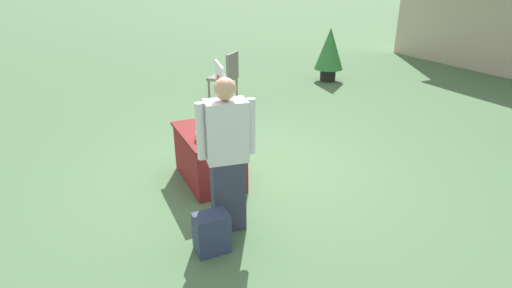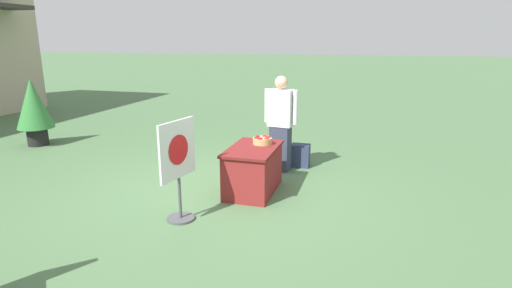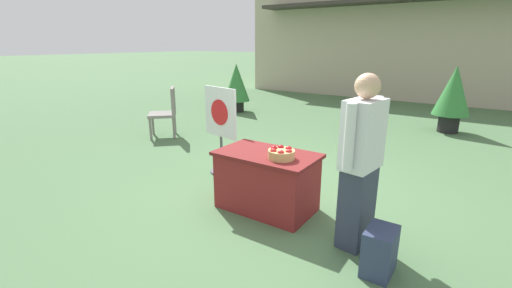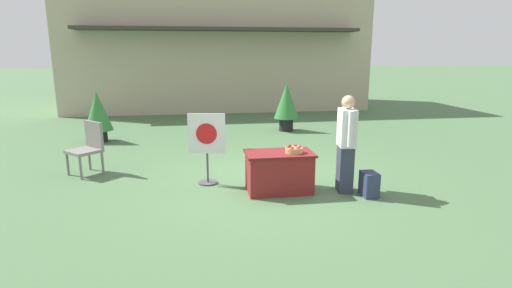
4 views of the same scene
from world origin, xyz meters
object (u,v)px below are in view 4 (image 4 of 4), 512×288
(patio_chair, at_px, (89,145))
(display_table, at_px, (279,172))
(person_visitor, at_px, (346,143))
(potted_plant_near_right, at_px, (98,113))
(potted_plant_far_right, at_px, (286,103))
(apple_basket, at_px, (294,149))
(poster_board, at_px, (207,144))
(backpack, at_px, (369,184))

(patio_chair, bearing_deg, display_table, 110.59)
(person_visitor, xyz_separation_m, patio_chair, (-4.67, 1.81, -0.28))
(potted_plant_near_right, distance_m, potted_plant_far_right, 5.44)
(display_table, bearing_deg, potted_plant_far_right, 75.57)
(potted_plant_far_right, bearing_deg, patio_chair, -142.57)
(potted_plant_far_right, bearing_deg, person_visitor, -92.64)
(apple_basket, bearing_deg, display_table, 160.77)
(person_visitor, distance_m, potted_plant_near_right, 7.07)
(poster_board, bearing_deg, display_table, 73.78)
(person_visitor, bearing_deg, display_table, -0.00)
(poster_board, bearing_deg, potted_plant_near_right, -134.57)
(potted_plant_far_right, bearing_deg, poster_board, -118.62)
(poster_board, relative_size, potted_plant_near_right, 0.96)
(apple_basket, distance_m, patio_chair, 4.15)
(display_table, distance_m, poster_board, 1.43)
(apple_basket, xyz_separation_m, potted_plant_far_right, (1.16, 5.50, 0.09))
(backpack, xyz_separation_m, potted_plant_far_right, (-0.06, 5.89, 0.65))
(backpack, relative_size, patio_chair, 0.40)
(display_table, xyz_separation_m, backpack, (1.46, -0.48, -0.15))
(poster_board, xyz_separation_m, potted_plant_far_right, (2.61, 4.79, 0.11))
(display_table, distance_m, apple_basket, 0.48)
(backpack, bearing_deg, apple_basket, 161.95)
(display_table, relative_size, poster_board, 0.89)
(person_visitor, bearing_deg, potted_plant_far_right, -84.05)
(person_visitor, height_order, potted_plant_far_right, person_visitor)
(person_visitor, relative_size, potted_plant_near_right, 1.23)
(display_table, xyz_separation_m, poster_board, (-1.22, 0.63, 0.39))
(display_table, bearing_deg, backpack, -18.24)
(person_visitor, xyz_separation_m, potted_plant_near_right, (-5.14, 4.85, -0.07))
(patio_chair, height_order, potted_plant_far_right, potted_plant_far_right)
(display_table, xyz_separation_m, potted_plant_near_right, (-4.00, 4.68, 0.43))
(apple_basket, relative_size, potted_plant_far_right, 0.20)
(apple_basket, distance_m, backpack, 1.40)
(person_visitor, distance_m, patio_chair, 5.02)
(person_visitor, bearing_deg, backpack, 144.85)
(potted_plant_near_right, height_order, potted_plant_far_right, potted_plant_far_right)
(display_table, xyz_separation_m, patio_chair, (-3.54, 1.64, 0.23))
(backpack, distance_m, potted_plant_far_right, 5.93)
(display_table, height_order, potted_plant_near_right, potted_plant_near_right)
(patio_chair, bearing_deg, backpack, 112.47)
(display_table, relative_size, person_visitor, 0.69)
(apple_basket, height_order, potted_plant_near_right, potted_plant_near_right)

